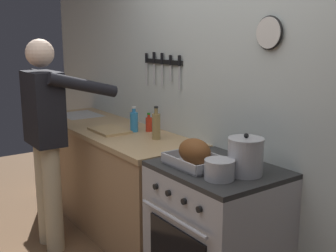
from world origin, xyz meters
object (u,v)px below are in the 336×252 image
Objects in this scene: cutting_board at (109,130)px; saucepan at (219,169)px; person_cook at (48,132)px; stock_pot at (245,156)px; bottle_dish_soap at (134,121)px; stove at (216,235)px; roasting_pan at (195,154)px; bottle_vinegar at (156,126)px; bottle_hot_sauce at (149,124)px.

saucepan is at bearing -2.10° from cutting_board.
cutting_board is (0.06, 0.50, -0.04)m from person_cook.
bottle_dish_soap is at bearing 178.05° from stock_pot.
stock_pot is 1.16× the size of bottle_dish_soap.
stock_pot is (0.19, 0.03, 0.56)m from stove.
stock_pot is at bearing -72.97° from person_cook.
roasting_pan is 1.37× the size of bottle_vinegar.
roasting_pan is at bearing -154.91° from stock_pot.
bottle_hot_sauce is 0.28m from bottle_vinegar.
roasting_pan is (-0.10, -0.10, 0.53)m from stove.
person_cook reaches higher than bottle_dish_soap.
person_cook is 1.30m from roasting_pan.
stock_pot is (1.50, 0.63, 0.06)m from person_cook.
saucepan is 1.27m from bottle_hot_sauce.
bottle_vinegar reaches higher than bottle_hot_sauce.
person_cook is 10.65× the size of bottle_hot_sauce.
stock_pot is 0.99m from bottle_vinegar.
roasting_pan is at bearing -135.07° from stove.
cutting_board is at bearing -125.72° from bottle_dish_soap.
bottle_vinegar is at bearing 21.38° from cutting_board.
bottle_dish_soap is (0.12, 0.17, 0.08)m from cutting_board.
bottle_dish_soap reaches higher than bottle_hot_sauce.
saucepan is (0.27, -0.04, -0.02)m from roasting_pan.
roasting_pan is 2.26× the size of bottle_hot_sauce.
stove is at bearing -9.84° from bottle_hot_sauce.
stock_pot reaches higher than saucepan.
bottle_vinegar is (-0.99, 0.05, -0.00)m from stock_pot.
stock_pot is at bearing 4.89° from cutting_board.
bottle_dish_soap is (-1.03, 0.18, 0.01)m from roasting_pan.
stove is 0.59m from stock_pot.
stock_pot is at bearing 10.27° from stove.
bottle_vinegar is (-0.70, 0.19, 0.03)m from roasting_pan.
bottle_dish_soap is at bearing 170.35° from saucepan.
person_cook is 6.47× the size of bottle_vinegar.
stove is 0.55m from saucepan.
bottle_hot_sauce is at bearing 56.17° from cutting_board.
roasting_pan is (1.21, 0.49, 0.02)m from person_cook.
bottle_hot_sauce is (-1.07, 0.18, 0.51)m from stove.
stock_pot is at bearing -6.84° from bottle_hot_sauce.
stock_pot is 1.32m from bottle_dish_soap.
saucepan is at bearing -14.81° from bottle_hot_sauce.
bottle_vinegar is at bearing 1.07° from bottle_dish_soap.
bottle_vinegar is (0.51, 0.68, 0.05)m from person_cook.
bottle_dish_soap is at bearing -20.81° from person_cook.
cutting_board is at bearing 179.32° from roasting_pan.
bottle_hot_sauce is 0.74× the size of bottle_dish_soap.
stock_pot is at bearing 82.17° from saucepan.
person_cook reaches higher than stock_pot.
roasting_pan is 0.27m from saucepan.
bottle_vinegar reaches higher than cutting_board.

